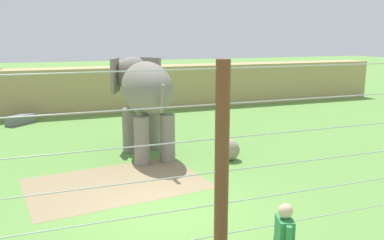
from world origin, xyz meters
name	(u,v)px	position (x,y,z in m)	size (l,w,h in m)	color
ground_plane	(168,212)	(0.00, 0.00, 0.00)	(120.00, 120.00, 0.00)	#609342
dirt_patch	(116,183)	(-0.80, 2.34, 0.00)	(4.84, 3.27, 0.01)	#937F5B
embankment_wall	(91,90)	(0.00, 13.89, 1.21)	(36.00, 1.80, 2.42)	tan
elephant	(144,92)	(0.71, 4.97, 2.20)	(1.89, 4.49, 3.32)	gray
enrichment_ball	(229,150)	(3.15, 3.22, 0.35)	(0.71, 0.71, 0.71)	gray
cable_fence	(217,170)	(0.04, -2.66, 1.87)	(10.77, 0.24, 3.73)	brown
feed_trough	(21,120)	(-3.57, 11.78, 0.22)	(1.37, 1.31, 0.44)	slate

